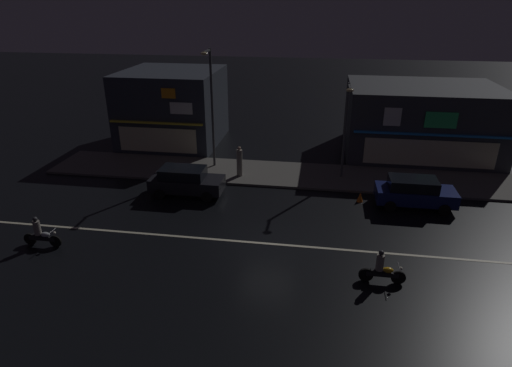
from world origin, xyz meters
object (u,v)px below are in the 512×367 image
object	(u,v)px
parked_car_trailing	(415,192)
motorcycle_lead	(382,269)
streetlamp_mid	(346,123)
pedestrian_on_sidewalk	(239,162)
motorcycle_following	(40,234)
traffic_cone	(360,197)
parked_car_near_kerb	(186,181)
streetlamp_west	(211,101)

from	to	relation	value
parked_car_trailing	motorcycle_lead	bearing A→B (deg)	-109.02
streetlamp_mid	pedestrian_on_sidewalk	distance (m)	7.12
motorcycle_following	pedestrian_on_sidewalk	bearing A→B (deg)	-122.75
motorcycle_lead	traffic_cone	distance (m)	7.70
parked_car_near_kerb	traffic_cone	size ratio (longest dim) A/B	7.82
parked_car_near_kerb	motorcycle_following	distance (m)	8.34
motorcycle_following	parked_car_near_kerb	bearing A→B (deg)	-121.38
parked_car_trailing	traffic_cone	xyz separation A→B (m)	(-2.91, 0.15, -0.59)
streetlamp_west	streetlamp_mid	distance (m)	8.72
traffic_cone	motorcycle_following	bearing A→B (deg)	-154.67
parked_car_near_kerb	motorcycle_lead	bearing A→B (deg)	-34.22
motorcycle_following	traffic_cone	size ratio (longest dim) A/B	3.45
parked_car_near_kerb	traffic_cone	world-z (taller)	parked_car_near_kerb
motorcycle_lead	parked_car_near_kerb	bearing A→B (deg)	-32.39
streetlamp_west	parked_car_trailing	xyz separation A→B (m)	(12.52, -4.01, -3.83)
streetlamp_mid	pedestrian_on_sidewalk	world-z (taller)	streetlamp_mid
motorcycle_following	streetlamp_mid	bearing A→B (deg)	-138.50
streetlamp_mid	motorcycle_following	xyz separation A→B (m)	(-14.23, -10.27, -3.14)
pedestrian_on_sidewalk	parked_car_near_kerb	size ratio (longest dim) A/B	0.46
streetlamp_mid	motorcycle_following	distance (m)	17.83
streetlamp_west	motorcycle_following	world-z (taller)	streetlamp_west
parked_car_trailing	traffic_cone	bearing A→B (deg)	177.10
parked_car_trailing	motorcycle_following	xyz separation A→B (m)	(-18.11, -7.05, -0.24)
streetlamp_mid	parked_car_near_kerb	xyz separation A→B (m)	(-9.21, -3.62, -2.90)
parked_car_near_kerb	traffic_cone	xyz separation A→B (m)	(10.18, 0.54, -0.59)
streetlamp_mid	motorcycle_lead	xyz separation A→B (m)	(1.29, -10.76, -3.14)
streetlamp_west	streetlamp_mid	world-z (taller)	streetlamp_west
streetlamp_west	traffic_cone	size ratio (longest dim) A/B	14.19
streetlamp_west	parked_car_near_kerb	bearing A→B (deg)	-97.42
parked_car_trailing	pedestrian_on_sidewalk	bearing A→B (deg)	165.85
pedestrian_on_sidewalk	motorcycle_following	xyz separation A→B (m)	(-7.67, -9.68, -0.43)
pedestrian_on_sidewalk	motorcycle_lead	bearing A→B (deg)	171.09
parked_car_near_kerb	traffic_cone	distance (m)	10.21
parked_car_trailing	motorcycle_following	size ratio (longest dim) A/B	2.26
parked_car_trailing	motorcycle_lead	distance (m)	7.97
streetlamp_mid	motorcycle_following	bearing A→B (deg)	-144.17
traffic_cone	parked_car_near_kerb	bearing A→B (deg)	-176.94
streetlamp_west	parked_car_trailing	bearing A→B (deg)	-17.77
streetlamp_mid	parked_car_near_kerb	bearing A→B (deg)	-158.52
parked_car_near_kerb	parked_car_trailing	world-z (taller)	same
pedestrian_on_sidewalk	streetlamp_mid	bearing A→B (deg)	-131.36
streetlamp_west	traffic_cone	distance (m)	11.26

